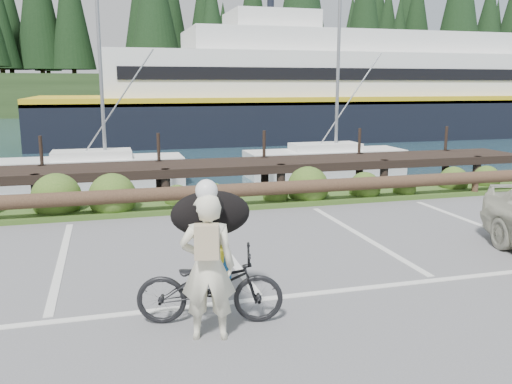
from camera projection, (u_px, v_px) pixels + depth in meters
ground at (253, 289)px, 7.37m from camera, size 72.00×72.00×0.00m
harbor_backdrop at (119, 103)px, 81.62m from camera, size 170.00×160.00×30.00m
vegetation_strip at (192, 204)px, 12.37m from camera, size 34.00×1.60×0.10m
log_rail at (197, 213)px, 11.72m from camera, size 32.00×0.30×0.60m
bicycle at (210, 286)px, 6.25m from camera, size 1.78×0.95×0.89m
cyclist at (208, 267)px, 5.79m from camera, size 0.67×0.51×1.63m
dog at (211, 214)px, 6.64m from camera, size 0.69×1.07×0.57m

